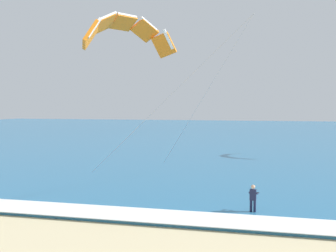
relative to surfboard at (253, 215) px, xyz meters
name	(u,v)px	position (x,y,z in m)	size (l,w,h in m)	color
sea	(267,134)	(3.25, 57.12, 0.07)	(200.00, 120.00, 0.20)	teal
surf_foam	(323,227)	(3.25, -1.88, 0.19)	(200.00, 2.35, 0.04)	white
surfboard	(253,215)	(0.00, 0.00, 0.00)	(0.68, 1.46, 0.09)	white
kitesurfer	(253,198)	(0.00, 0.02, 0.91)	(0.58, 0.58, 1.69)	#191E38
kite_primary	(127,31)	(-9.52, 7.05, 11.66)	(11.90, 9.82, 11.77)	orange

